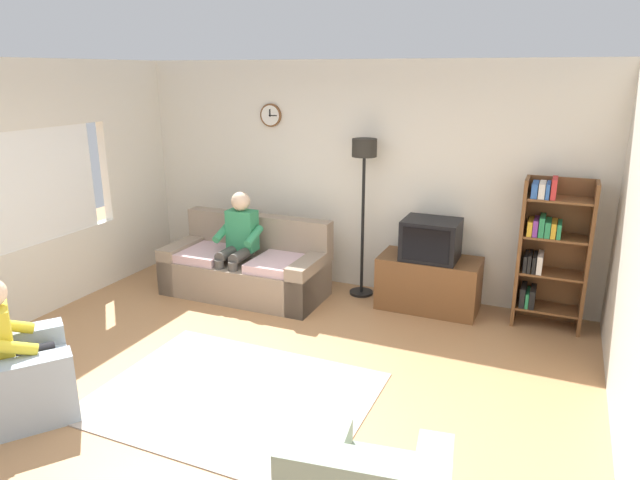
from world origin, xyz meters
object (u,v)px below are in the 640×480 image
floor_lamp (364,174)px  person_in_left_armchair (12,341)px  tv (431,239)px  bookshelf (549,249)px  person_on_couch (238,239)px  tv_stand (429,283)px  armchair_near_window (6,380)px  couch (247,268)px

floor_lamp → person_in_left_armchair: bearing=-115.9°
floor_lamp → tv: bearing=-8.5°
bookshelf → person_on_couch: size_ratio=1.27×
floor_lamp → person_on_couch: bearing=-154.4°
tv → person_in_left_armchair: size_ratio=0.54×
tv_stand → floor_lamp: 1.42m
armchair_near_window → floor_lamp: bearing=63.8°
armchair_near_window → person_on_couch: (0.38, 2.81, 0.41)m
tv → person_in_left_armchair: 4.08m
tv_stand → person_in_left_armchair: bearing=-127.0°
bookshelf → person_on_couch: bookshelf is taller
person_in_left_armchair → tv: bearing=52.8°
couch → person_in_left_armchair: (-0.37, -2.85, 0.29)m
armchair_near_window → tv_stand: bearing=53.0°
couch → tv: bearing=10.6°
bookshelf → couch: bearing=-171.5°
tv_stand → armchair_near_window: armchair_near_window is taller
person_on_couch → armchair_near_window: bearing=-97.7°
tv_stand → armchair_near_window: (-2.52, -3.34, -0.01)m
tv → bookshelf: bearing=4.6°
couch → tv_stand: (2.10, 0.42, -0.02)m
armchair_near_window → person_on_couch: 2.86m
tv → person_on_couch: size_ratio=0.48×
person_on_couch → person_in_left_armchair: size_ratio=1.11×
bookshelf → person_on_couch: bearing=-169.8°
armchair_near_window → couch: bearing=81.8°
tv → floor_lamp: (-0.83, 0.12, 0.64)m
person_in_left_armchair → tv_stand: bearing=53.0°
person_on_couch → person_in_left_armchair: 2.76m
tv → armchair_near_window: bearing=-127.2°
couch → tv_stand: 2.14m
tv_stand → person_on_couch: size_ratio=0.89×
person_in_left_armchair → bookshelf: bearing=42.4°
bookshelf → floor_lamp: 2.12m
bookshelf → person_in_left_armchair: 4.96m
couch → person_on_couch: person_on_couch is taller
person_on_couch → person_in_left_armchair: bearing=-96.8°
floor_lamp → armchair_near_window: floor_lamp is taller
tv_stand → tv: tv is taller
tv → person_in_left_armchair: person_in_left_armchair is taller
bookshelf → armchair_near_window: 5.07m
tv → bookshelf: 1.20m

